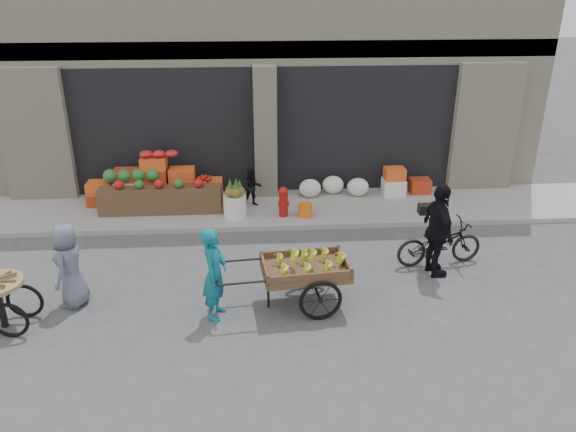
{
  "coord_description": "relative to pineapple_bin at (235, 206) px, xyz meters",
  "views": [
    {
      "loc": [
        -0.31,
        -8.22,
        5.31
      ],
      "look_at": [
        0.31,
        1.31,
        1.1
      ],
      "focal_mm": 35.0,
      "sensor_mm": 36.0,
      "label": 1
    }
  ],
  "objects": [
    {
      "name": "fire_hydrant",
      "position": [
        1.1,
        -0.05,
        0.13
      ],
      "size": [
        0.22,
        0.22,
        0.71
      ],
      "color": "#A5140F",
      "rests_on": "sidewalk"
    },
    {
      "name": "seated_person",
      "position": [
        0.4,
        0.6,
        0.21
      ],
      "size": [
        0.51,
        0.43,
        0.93
      ],
      "primitive_type": "imported",
      "rotation": [
        0.0,
        0.0,
        0.17
      ],
      "color": "black",
      "rests_on": "sidewalk"
    },
    {
      "name": "fruit_display",
      "position": [
        -1.73,
        0.78,
        0.3
      ],
      "size": [
        3.1,
        1.12,
        1.24
      ],
      "color": "#AF3118",
      "rests_on": "sidewalk"
    },
    {
      "name": "cyclist",
      "position": [
        3.8,
        -2.71,
        0.53
      ],
      "size": [
        0.57,
        1.11,
        1.81
      ],
      "primitive_type": "imported",
      "rotation": [
        0.0,
        0.0,
        1.7
      ],
      "color": "black",
      "rests_on": "ground"
    },
    {
      "name": "vendor_grey",
      "position": [
        -2.69,
        -3.31,
        0.38
      ],
      "size": [
        0.59,
        0.8,
        1.5
      ],
      "primitive_type": "imported",
      "rotation": [
        0.0,
        0.0,
        -1.73
      ],
      "color": "slate",
      "rests_on": "ground"
    },
    {
      "name": "ground",
      "position": [
        0.75,
        -3.6,
        -0.37
      ],
      "size": [
        80.0,
        80.0,
        0.0
      ],
      "primitive_type": "plane",
      "color": "#424244",
      "rests_on": "ground"
    },
    {
      "name": "banana_cart",
      "position": [
        1.21,
        -3.59,
        0.37
      ],
      "size": [
        2.53,
        1.24,
        1.02
      ],
      "rotation": [
        0.0,
        0.0,
        0.1
      ],
      "color": "brown",
      "rests_on": "ground"
    },
    {
      "name": "orange_bucket",
      "position": [
        1.6,
        -0.1,
        -0.1
      ],
      "size": [
        0.32,
        0.32,
        0.3
      ],
      "primitive_type": "cylinder",
      "color": "orange",
      "rests_on": "sidewalk"
    },
    {
      "name": "bicycle",
      "position": [
        4.0,
        -2.31,
        0.08
      ],
      "size": [
        1.78,
        0.81,
        0.9
      ],
      "primitive_type": "imported",
      "rotation": [
        0.0,
        0.0,
        1.7
      ],
      "color": "black",
      "rests_on": "ground"
    },
    {
      "name": "right_bay_goods",
      "position": [
        3.36,
        1.1,
        0.04
      ],
      "size": [
        3.35,
        0.6,
        0.7
      ],
      "color": "silver",
      "rests_on": "sidewalk"
    },
    {
      "name": "sidewalk",
      "position": [
        0.75,
        0.5,
        -0.31
      ],
      "size": [
        18.0,
        2.2,
        0.12
      ],
      "primitive_type": "cube",
      "color": "gray",
      "rests_on": "ground"
    },
    {
      "name": "vendor_woman",
      "position": [
        -0.23,
        -3.85,
        0.43
      ],
      "size": [
        0.51,
        0.66,
        1.6
      ],
      "primitive_type": "imported",
      "rotation": [
        0.0,
        0.0,
        1.33
      ],
      "color": "#0F6676",
      "rests_on": "ground"
    },
    {
      "name": "pineapple_bin",
      "position": [
        0.0,
        0.0,
        0.0
      ],
      "size": [
        0.52,
        0.52,
        0.5
      ],
      "primitive_type": "cylinder",
      "color": "silver",
      "rests_on": "sidewalk"
    },
    {
      "name": "building",
      "position": [
        0.75,
        4.43,
        3.0
      ],
      "size": [
        14.0,
        6.45,
        7.0
      ],
      "color": "beige",
      "rests_on": "ground"
    }
  ]
}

